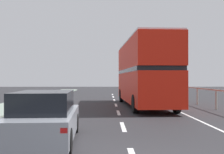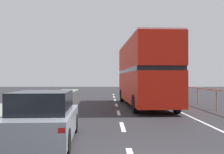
# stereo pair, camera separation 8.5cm
# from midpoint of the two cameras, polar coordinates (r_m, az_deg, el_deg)

# --- Properties ---
(lane_paint_markings) EXTENTS (3.57, 46.00, 0.01)m
(lane_paint_markings) POSITION_cam_midpoint_polar(r_m,az_deg,el_deg) (14.55, 9.67, -7.60)
(lane_paint_markings) COLOR silver
(lane_paint_markings) RESTS_ON ground
(double_decker_bus_red) EXTENTS (2.94, 10.72, 4.31)m
(double_decker_bus_red) POSITION_cam_midpoint_polar(r_m,az_deg,el_deg) (18.97, 6.28, 1.06)
(double_decker_bus_red) COLOR red
(double_decker_bus_red) RESTS_ON ground
(hatchback_car_near) EXTENTS (1.92, 4.33, 1.48)m
(hatchback_car_near) POSITION_cam_midpoint_polar(r_m,az_deg,el_deg) (8.51, -13.62, -8.01)
(hatchback_car_near) COLOR gray
(hatchback_car_near) RESTS_ON ground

